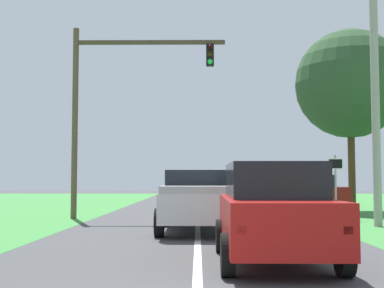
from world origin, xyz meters
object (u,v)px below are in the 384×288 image
oak_tree_right (350,84)px  utility_pole_right (375,85)px  red_suv_near (273,210)px  traffic_light (112,94)px  crossing_suv_far (297,195)px  pickup_truck_lead (197,200)px  keep_moving_sign (336,178)px

oak_tree_right → utility_pole_right: size_ratio=0.96×
red_suv_near → traffic_light: traffic_light is taller
oak_tree_right → traffic_light: bearing=-155.0°
red_suv_near → utility_pole_right: utility_pole_right is taller
crossing_suv_far → utility_pole_right: 6.45m
pickup_truck_lead → keep_moving_sign: (5.49, 4.75, 0.68)m
red_suv_near → utility_pole_right: size_ratio=0.49×
red_suv_near → utility_pole_right: (4.65, 7.77, 3.84)m
crossing_suv_far → keep_moving_sign: bearing=-57.4°
traffic_light → oak_tree_right: 12.59m
oak_tree_right → crossing_suv_far: 7.70m
pickup_truck_lead → traffic_light: (-3.51, 5.32, 4.15)m
red_suv_near → crossing_suv_far: size_ratio=1.12×
pickup_truck_lead → keep_moving_sign: size_ratio=2.14×
traffic_light → utility_pole_right: (9.65, -3.53, -0.26)m
red_suv_near → crossing_suv_far: red_suv_near is taller
crossing_suv_far → traffic_light: bearing=-170.8°
pickup_truck_lead → crossing_suv_far: (4.31, 6.59, -0.01)m
traffic_light → utility_pole_right: bearing=-20.1°
red_suv_near → traffic_light: 13.02m
pickup_truck_lead → traffic_light: bearing=123.4°
keep_moving_sign → oak_tree_right: bearing=68.2°
traffic_light → crossing_suv_far: 8.95m
traffic_light → utility_pole_right: utility_pole_right is taller
red_suv_near → crossing_suv_far: (2.82, 12.58, -0.06)m
pickup_truck_lead → keep_moving_sign: keep_moving_sign is taller
crossing_suv_far → oak_tree_right: bearing=48.7°
utility_pole_right → crossing_suv_far: bearing=110.8°
keep_moving_sign → crossing_suv_far: size_ratio=0.61×
traffic_light → red_suv_near: bearing=-66.2°
red_suv_near → keep_moving_sign: (4.00, 10.73, 0.64)m
keep_moving_sign → utility_pole_right: 4.41m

